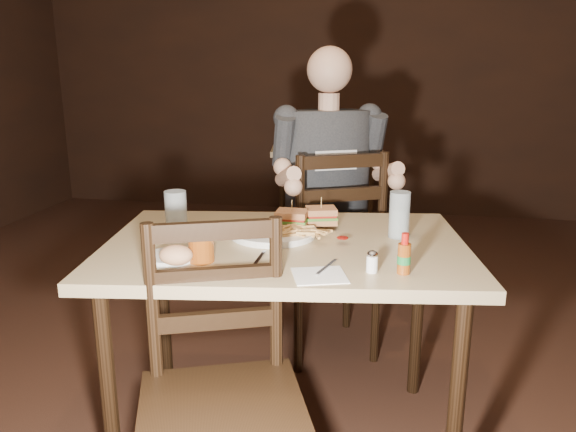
% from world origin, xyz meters
% --- Properties ---
extents(room_shell, '(7.00, 7.00, 7.00)m').
position_xyz_m(room_shell, '(0.00, 0.00, 1.40)').
color(room_shell, black).
rests_on(room_shell, ground).
extents(main_table, '(1.33, 0.98, 0.77)m').
position_xyz_m(main_table, '(-0.06, 0.03, 0.69)').
color(main_table, tan).
rests_on(main_table, ground).
extents(bg_table, '(0.91, 0.91, 0.77)m').
position_xyz_m(bg_table, '(-0.20, 2.50, 0.68)').
color(bg_table, tan).
rests_on(bg_table, ground).
extents(chair_far, '(0.63, 0.65, 1.00)m').
position_xyz_m(chair_far, '(0.00, 0.75, 0.50)').
color(chair_far, black).
rests_on(chair_far, ground).
extents(chair_near, '(0.58, 0.60, 0.95)m').
position_xyz_m(chair_near, '(-0.12, -0.53, 0.47)').
color(chair_near, black).
rests_on(chair_near, ground).
extents(bg_chair_far, '(0.58, 0.60, 0.93)m').
position_xyz_m(bg_chair_far, '(-0.20, 3.05, 0.47)').
color(bg_chair_far, black).
rests_on(bg_chair_far, ground).
extents(bg_chair_near, '(0.49, 0.52, 0.88)m').
position_xyz_m(bg_chair_near, '(-0.20, 1.95, 0.44)').
color(bg_chair_near, black).
rests_on(bg_chair_near, ground).
extents(diner, '(0.66, 0.60, 0.92)m').
position_xyz_m(diner, '(0.02, 0.71, 0.98)').
color(diner, '#333639').
rests_on(diner, chair_far).
extents(dinner_plate, '(0.34, 0.34, 0.02)m').
position_xyz_m(dinner_plate, '(-0.11, 0.10, 0.78)').
color(dinner_plate, white).
rests_on(dinner_plate, main_table).
extents(sandwich_left, '(0.11, 0.10, 0.10)m').
position_xyz_m(sandwich_left, '(-0.06, 0.17, 0.84)').
color(sandwich_left, tan).
rests_on(sandwich_left, dinner_plate).
extents(sandwich_right, '(0.13, 0.12, 0.10)m').
position_xyz_m(sandwich_right, '(0.04, 0.23, 0.84)').
color(sandwich_right, tan).
rests_on(sandwich_right, dinner_plate).
extents(fries_pile, '(0.25, 0.19, 0.04)m').
position_xyz_m(fries_pile, '(-0.01, 0.07, 0.81)').
color(fries_pile, '#E3AE65').
rests_on(fries_pile, dinner_plate).
extents(ketchup_dollop, '(0.05, 0.05, 0.01)m').
position_xyz_m(ketchup_dollop, '(0.14, 0.05, 0.79)').
color(ketchup_dollop, maroon).
rests_on(ketchup_dollop, dinner_plate).
extents(glass_left, '(0.09, 0.09, 0.15)m').
position_xyz_m(glass_left, '(-0.48, 0.11, 0.84)').
color(glass_left, silver).
rests_on(glass_left, main_table).
extents(glass_right, '(0.08, 0.08, 0.16)m').
position_xyz_m(glass_right, '(0.32, 0.17, 0.85)').
color(glass_right, silver).
rests_on(glass_right, main_table).
extents(hot_sauce, '(0.04, 0.04, 0.12)m').
position_xyz_m(hot_sauce, '(0.34, -0.20, 0.83)').
color(hot_sauce, '#823A0F').
rests_on(hot_sauce, main_table).
extents(salt_shaker, '(0.04, 0.04, 0.06)m').
position_xyz_m(salt_shaker, '(0.24, -0.20, 0.80)').
color(salt_shaker, white).
rests_on(salt_shaker, main_table).
extents(syrup_dispenser, '(0.09, 0.09, 0.11)m').
position_xyz_m(syrup_dispenser, '(-0.28, -0.20, 0.82)').
color(syrup_dispenser, '#823A0F').
rests_on(syrup_dispenser, main_table).
extents(napkin, '(0.18, 0.18, 0.00)m').
position_xyz_m(napkin, '(0.10, -0.26, 0.77)').
color(napkin, white).
rests_on(napkin, main_table).
extents(knife, '(0.01, 0.19, 0.00)m').
position_xyz_m(knife, '(-0.10, -0.18, 0.78)').
color(knife, silver).
rests_on(knife, napkin).
extents(fork, '(0.05, 0.14, 0.00)m').
position_xyz_m(fork, '(0.11, -0.20, 0.78)').
color(fork, silver).
rests_on(fork, napkin).
extents(side_plate, '(0.17, 0.17, 0.01)m').
position_xyz_m(side_plate, '(-0.38, -0.21, 0.78)').
color(side_plate, white).
rests_on(side_plate, main_table).
extents(bread_roll, '(0.11, 0.10, 0.06)m').
position_xyz_m(bread_roll, '(-0.33, -0.28, 0.81)').
color(bread_roll, tan).
rests_on(bread_roll, side_plate).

